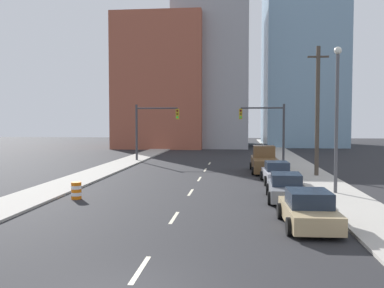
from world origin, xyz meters
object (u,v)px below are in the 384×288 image
at_px(traffic_signal_left, 149,124).
at_px(traffic_signal_right, 270,124).
at_px(traffic_barrel, 76,191).
at_px(sedan_silver, 277,173).
at_px(street_lamp, 337,110).
at_px(sedan_tan, 309,210).
at_px(sedan_gray, 286,188).
at_px(utility_pole_right_mid, 317,110).
at_px(pickup_truck_brown, 264,162).

relative_size(traffic_signal_left, traffic_signal_right, 1.00).
relative_size(traffic_signal_left, traffic_barrel, 6.43).
bearing_deg(sedan_silver, traffic_barrel, -149.73).
height_order(street_lamp, sedan_tan, street_lamp).
bearing_deg(sedan_gray, sedan_silver, 91.31).
xyz_separation_m(traffic_signal_right, sedan_silver, (-0.66, -14.93, -3.31)).
relative_size(sedan_tan, sedan_gray, 0.95).
relative_size(utility_pole_right_mid, sedan_tan, 2.19).
xyz_separation_m(traffic_signal_right, sedan_gray, (-0.75, -21.42, -3.32)).
height_order(sedan_tan, pickup_truck_brown, pickup_truck_brown).
distance_m(traffic_signal_left, pickup_truck_brown, 14.82).
relative_size(sedan_gray, sedan_silver, 1.07).
height_order(traffic_signal_left, sedan_tan, traffic_signal_left).
height_order(sedan_gray, sedan_silver, sedan_silver).
xyz_separation_m(street_lamp, sedan_silver, (-3.00, 4.52, -4.30)).
distance_m(traffic_barrel, sedan_silver, 13.85).
relative_size(utility_pole_right_mid, sedan_gray, 2.07).
bearing_deg(pickup_truck_brown, traffic_signal_left, 143.51).
bearing_deg(utility_pole_right_mid, sedan_tan, -101.29).
bearing_deg(traffic_signal_left, utility_pole_right_mid, -36.05).
bearing_deg(utility_pole_right_mid, pickup_truck_brown, 143.47).
distance_m(sedan_silver, pickup_truck_brown, 6.46).
relative_size(utility_pole_right_mid, pickup_truck_brown, 1.63).
bearing_deg(sedan_silver, sedan_gray, -93.05).
height_order(traffic_signal_left, sedan_gray, traffic_signal_left).
distance_m(traffic_barrel, sedan_tan, 12.87).
bearing_deg(pickup_truck_brown, sedan_gray, -88.98).
bearing_deg(traffic_signal_left, street_lamp, -52.00).
bearing_deg(street_lamp, sedan_silver, 123.52).
bearing_deg(pickup_truck_brown, sedan_silver, -86.51).
xyz_separation_m(utility_pole_right_mid, street_lamp, (-0.37, -8.12, -0.16)).
bearing_deg(street_lamp, sedan_tan, -109.62).
bearing_deg(street_lamp, traffic_barrel, -168.75).
distance_m(utility_pole_right_mid, sedan_tan, 17.02).
bearing_deg(sedan_tan, pickup_truck_brown, 90.23).
distance_m(traffic_barrel, sedan_gray, 11.63).
bearing_deg(sedan_tan, utility_pole_right_mid, 77.09).
relative_size(traffic_signal_right, sedan_gray, 1.26).
xyz_separation_m(traffic_signal_right, sedan_tan, (-0.51, -27.43, -3.30)).
bearing_deg(sedan_silver, street_lamp, -58.70).
distance_m(utility_pole_right_mid, street_lamp, 8.13).
distance_m(street_lamp, sedan_gray, 5.66).
height_order(traffic_signal_left, sedan_silver, traffic_signal_left).
xyz_separation_m(sedan_tan, sedan_silver, (-0.15, 12.50, -0.01)).
relative_size(traffic_signal_left, sedan_silver, 1.35).
height_order(traffic_signal_right, traffic_barrel, traffic_signal_right).
distance_m(sedan_gray, sedan_silver, 6.49).
bearing_deg(sedan_tan, traffic_signal_right, 87.33).
distance_m(traffic_signal_left, sedan_silver, 19.57).
relative_size(street_lamp, sedan_gray, 1.78).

